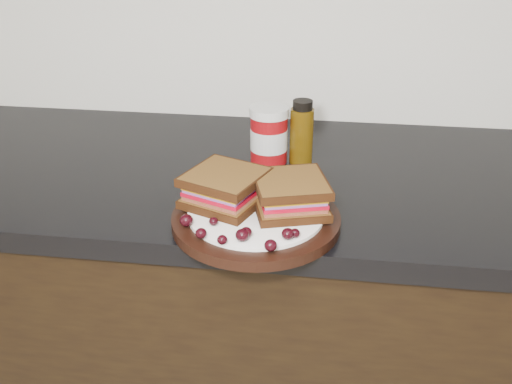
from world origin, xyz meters
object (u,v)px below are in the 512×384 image
plate (256,219)px  sandwich_left (225,188)px  oil_bottle (302,132)px  condiment_jar (269,135)px

plate → sandwich_left: bearing=156.3°
oil_bottle → condiment_jar: bearing=-174.6°
plate → condiment_jar: 0.26m
plate → condiment_jar: bearing=91.9°
condiment_jar → sandwich_left: bearing=-101.4°
sandwich_left → condiment_jar: (0.05, 0.23, 0.01)m
oil_bottle → plate: bearing=-102.2°
condiment_jar → oil_bottle: size_ratio=0.89×
plate → sandwich_left: size_ratio=2.33×
sandwich_left → condiment_jar: 0.24m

